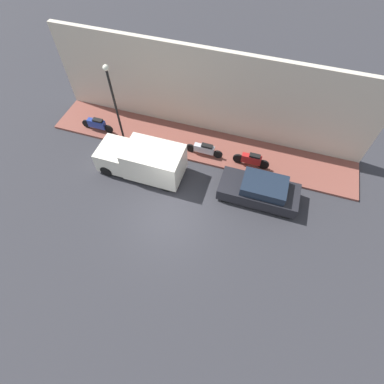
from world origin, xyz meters
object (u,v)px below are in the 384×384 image
object	(u,v)px
parked_car	(260,190)
motorcycle_red	(251,160)
motorcycle_blue	(97,124)
delivery_van	(142,160)
streetlamp	(113,97)
scooter_silver	(204,149)

from	to	relation	value
parked_car	motorcycle_red	size ratio (longest dim) A/B	1.99
motorcycle_blue	parked_car	bearing A→B (deg)	-100.47
motorcycle_blue	delivery_van	bearing A→B (deg)	-117.93
parked_car	motorcycle_blue	world-z (taller)	parked_car
delivery_van	motorcycle_red	size ratio (longest dim) A/B	2.30
delivery_van	streetlamp	bearing A→B (deg)	48.46
scooter_silver	parked_car	bearing A→B (deg)	-118.83
motorcycle_blue	scooter_silver	size ratio (longest dim) A/B	0.94
scooter_silver	motorcycle_red	bearing A→B (deg)	-89.95
parked_car	delivery_van	bearing A→B (deg)	91.57
scooter_silver	streetlamp	bearing A→B (deg)	92.45
motorcycle_blue	scooter_silver	world-z (taller)	motorcycle_blue
parked_car	scooter_silver	world-z (taller)	parked_car
delivery_van	motorcycle_blue	xyz separation A→B (m)	(2.04, 3.84, -0.35)
parked_car	streetlamp	distance (m)	8.86
delivery_van	streetlamp	xyz separation A→B (m)	(1.86, 2.10, 2.11)
motorcycle_red	parked_car	bearing A→B (deg)	-157.21
motorcycle_blue	streetlamp	world-z (taller)	streetlamp
motorcycle_blue	streetlamp	distance (m)	3.02
motorcycle_blue	scooter_silver	xyz separation A→B (m)	(0.03, -6.65, -0.03)
parked_car	motorcycle_red	bearing A→B (deg)	22.79
delivery_van	motorcycle_blue	distance (m)	4.36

